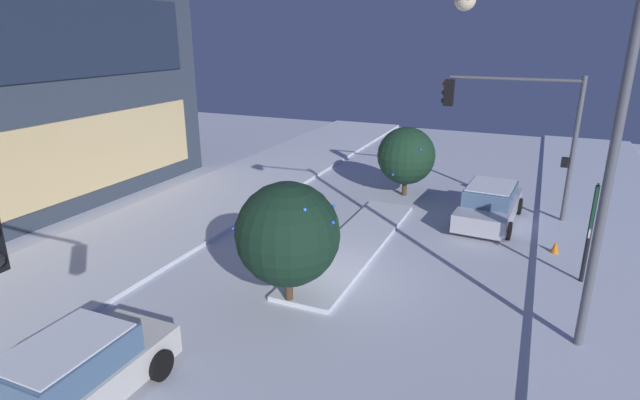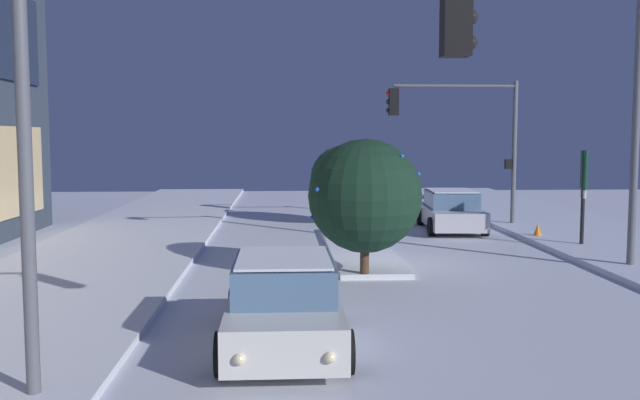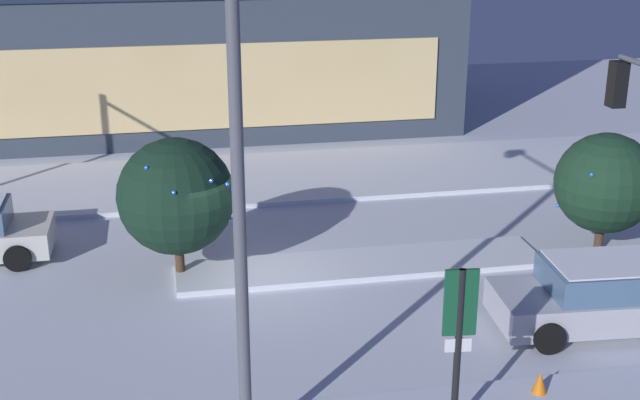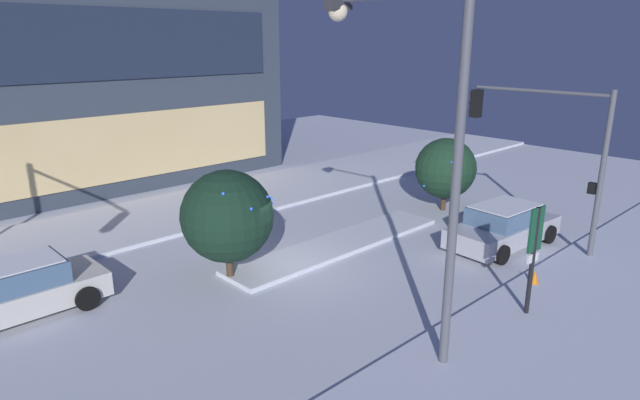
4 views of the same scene
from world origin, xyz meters
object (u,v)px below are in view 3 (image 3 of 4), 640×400
at_px(car_near, 603,296).
at_px(parking_info_sign, 459,331).
at_px(street_lamp_arched, 227,127).
at_px(decorated_tree_left_of_median, 605,183).
at_px(construction_cone, 540,386).
at_px(decorated_tree_median, 176,196).

height_order(car_near, parking_info_sign, parking_info_sign).
relative_size(street_lamp_arched, decorated_tree_left_of_median, 2.58).
distance_m(street_lamp_arched, parking_info_sign, 4.96).
bearing_deg(construction_cone, street_lamp_arched, 175.05).
relative_size(decorated_tree_left_of_median, construction_cone, 5.62).
distance_m(decorated_tree_median, construction_cone, 9.19).
bearing_deg(car_near, decorated_tree_median, 157.74).
bearing_deg(car_near, decorated_tree_left_of_median, 66.32).
height_order(decorated_tree_median, decorated_tree_left_of_median, decorated_tree_median).
height_order(car_near, construction_cone, car_near).
bearing_deg(decorated_tree_median, decorated_tree_left_of_median, -2.17).
bearing_deg(car_near, parking_info_sign, -140.99).
xyz_separation_m(decorated_tree_median, decorated_tree_left_of_median, (10.62, -0.40, -0.21)).
bearing_deg(car_near, street_lamp_arched, -162.66).
distance_m(decorated_tree_left_of_median, construction_cone, 7.77).
relative_size(street_lamp_arched, parking_info_sign, 2.64).
relative_size(decorated_tree_median, decorated_tree_left_of_median, 1.10).
relative_size(car_near, street_lamp_arched, 0.59).
distance_m(car_near, street_lamp_arched, 9.25).
bearing_deg(street_lamp_arched, decorated_tree_left_of_median, -64.02).
relative_size(street_lamp_arched, decorated_tree_median, 2.35).
bearing_deg(construction_cone, car_near, 43.78).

